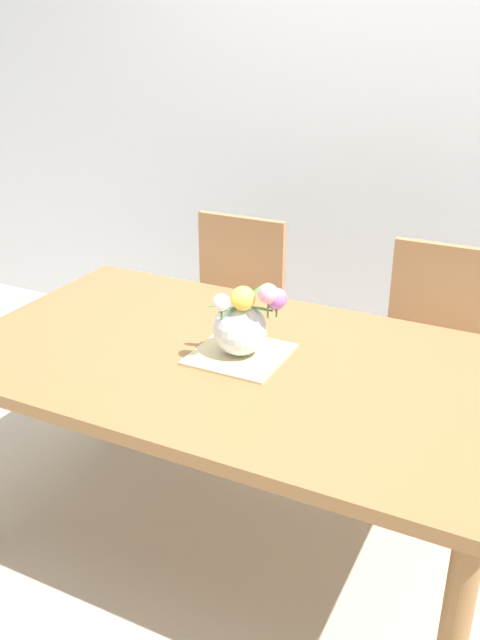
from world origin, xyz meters
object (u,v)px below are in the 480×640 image
Objects in this scene: dining_table at (234,380)px; chair_right at (432,344)px; chair_left at (230,304)px; flower_vase at (244,322)px.

chair_right reaches higher than dining_table.
chair_left is 1.00× the size of chair_right.
chair_left is at bearing 119.77° from flower_vase.
dining_table is 0.20m from flower_vase.
chair_right is at bearing 61.93° from dining_table.
chair_left is 1.02m from flower_vase.
flower_vase is at bearing 63.05° from chair_right.
dining_table is 1.93× the size of chair_right.
flower_vase reaches higher than chair_left.
chair_left reaches higher than dining_table.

